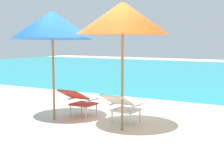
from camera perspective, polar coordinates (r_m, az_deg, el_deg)
The scene contains 6 objects.
ground_plane at distance 11.17m, azimuth 9.51°, elevation -1.70°, with size 40.00×40.00×0.00m, color beige.
ocean_band at distance 18.72m, azimuth 18.14°, elevation 1.72°, with size 40.00×18.00×0.01m, color teal.
lounge_chair_left at distance 7.75m, azimuth -5.56°, elevation -2.66°, with size 0.57×0.89×0.68m.
lounge_chair_right at distance 7.05m, azimuth 1.66°, elevation -3.63°, with size 0.57×0.90×0.68m.
beach_umbrella_left at distance 7.48m, azimuth -9.98°, elevation 9.76°, with size 2.28×2.29×2.41m.
beach_umbrella_right at distance 6.48m, azimuth 1.78°, elevation 10.99°, with size 2.35×2.36×2.47m.
Camera 1 is at (3.88, -6.32, 1.76)m, focal length 54.61 mm.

